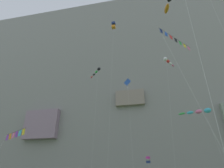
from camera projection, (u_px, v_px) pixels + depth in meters
cliff_face at (132, 86)px, 73.49m from camera, size 180.00×23.69×72.60m
kite_box_far_left at (114, 26)px, 41.63m from camera, size 1.22×2.38×34.96m
kite_windsock_high_right at (168, 61)px, 40.67m from camera, size 3.57×4.64×27.04m
kite_windsock_mid_left at (97, 72)px, 48.09m from camera, size 3.95×8.42×28.97m
kite_box_upper_left at (148, 160)px, 38.51m from camera, size 2.47×5.27×8.25m
kite_banner_low_right at (178, 46)px, 18.32m from camera, size 3.84×5.43×16.58m
kite_windsock_low_center at (199, 112)px, 37.33m from camera, size 6.04×4.50×16.40m
kite_diamond_upper_mid at (128, 87)px, 39.59m from camera, size 1.76×3.29×23.26m
kite_banner_high_left at (14, 136)px, 21.30m from camera, size 4.45×6.58×8.84m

